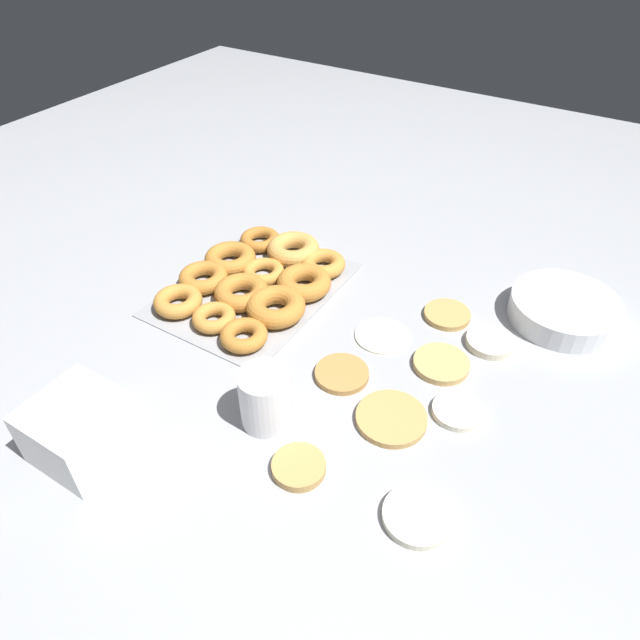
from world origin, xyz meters
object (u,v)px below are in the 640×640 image
pancake_2 (299,467)px  pancake_7 (490,342)px  container_stack (80,429)px  pancake_8 (457,411)px  donut_tray (258,281)px  pancake_1 (441,364)px  pancake_0 (391,418)px  pancake_3 (417,516)px  pancake_5 (342,374)px  batter_bowl (564,309)px  pancake_6 (447,315)px  paper_cup (265,398)px  pancake_4 (382,335)px

pancake_2 → pancake_7: 0.44m
pancake_7 → container_stack: size_ratio=0.68×
pancake_8 → donut_tray: (-0.10, -0.48, 0.01)m
pancake_1 → donut_tray: size_ratio=0.25×
pancake_0 → pancake_3: size_ratio=1.20×
pancake_5 → pancake_8: 0.20m
pancake_2 → container_stack: 0.33m
batter_bowl → pancake_8: bearing=-14.1°
container_stack → pancake_6: bearing=149.5°
pancake_2 → pancake_5: (-0.20, -0.04, -0.00)m
batter_bowl → paper_cup: bearing=-33.8°
pancake_1 → pancake_3: 0.31m
pancake_3 → container_stack: bearing=-71.7°
pancake_5 → container_stack: 0.42m
pancake_0 → pancake_2: (0.16, -0.07, 0.00)m
pancake_5 → pancake_7: 0.29m
pancake_7 → pancake_6: bearing=-109.2°
pancake_0 → pancake_8: bearing=129.8°
pancake_1 → pancake_8: (0.09, 0.06, -0.00)m
pancake_4 → batter_bowl: batter_bowl is taller
pancake_6 → pancake_8: size_ratio=1.11×
pancake_2 → pancake_5: size_ratio=0.86×
pancake_1 → container_stack: container_stack is taller
pancake_3 → pancake_6: 0.45m
pancake_2 → container_stack: bearing=-64.8°
pancake_3 → paper_cup: bearing=-97.1°
pancake_7 → container_stack: bearing=-38.8°
pancake_2 → donut_tray: bearing=-136.0°
pancake_8 → container_stack: 0.58m
batter_bowl → container_stack: container_stack is taller
pancake_0 → batter_bowl: (-0.40, 0.17, 0.02)m
batter_bowl → pancake_4: bearing=-49.9°
pancake_0 → donut_tray: 0.43m
pancake_1 → batter_bowl: (-0.25, 0.15, 0.02)m
pancake_3 → batter_bowl: size_ratio=0.47×
pancake_2 → pancake_5: bearing=-168.0°
pancake_6 → donut_tray: 0.39m
pancake_6 → paper_cup: size_ratio=0.90×
pancake_6 → container_stack: 0.68m
pancake_5 → container_stack: size_ratio=0.73×
pancake_2 → batter_bowl: size_ratio=0.39×
pancake_4 → donut_tray: bearing=-89.7°
pancake_0 → pancake_1: bearing=172.8°
pancake_2 → container_stack: container_stack is taller
container_stack → paper_cup: (-0.19, 0.20, 0.00)m
pancake_0 → pancake_6: same height
pancake_8 → pancake_7: bearing=-177.2°
pancake_0 → paper_cup: 0.20m
pancake_2 → pancake_5: 0.21m
pancake_1 → pancake_4: bearing=-97.3°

